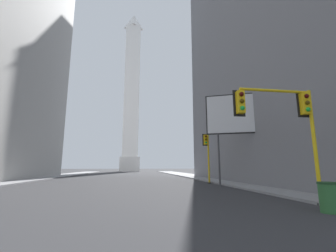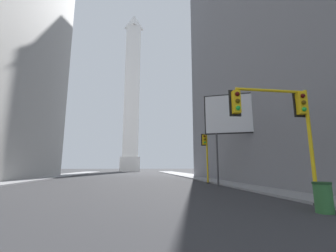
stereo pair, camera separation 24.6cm
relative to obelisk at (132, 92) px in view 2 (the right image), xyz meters
name	(u,v)px [view 2 (the right image)]	position (x,y,z in m)	size (l,w,h in m)	color
sidewalk_left	(19,180)	(-12.52, -54.03, -30.72)	(5.00, 101.31, 0.15)	gray
sidewalk_right	(211,179)	(12.52, -54.03, -30.72)	(5.00, 101.31, 0.15)	gray
building_right	(320,9)	(25.57, -61.95, -8.42)	(26.32, 35.50, 44.72)	slate
obelisk	(132,92)	(0.00, 0.00, 0.00)	(7.15, 7.15, 64.18)	silver
traffic_light_near_right	(283,116)	(8.86, -75.50, -26.57)	(4.20, 0.51, 5.57)	yellow
traffic_light_mid_right	(206,150)	(9.49, -61.30, -27.21)	(0.78, 0.51, 5.43)	yellow
trash_bin	(323,197)	(9.06, -77.14, -30.20)	(0.68, 0.68, 1.17)	#2D6633
billboard_sign	(240,115)	(11.57, -65.63, -24.15)	(6.20, 2.80, 8.75)	#3F3F42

